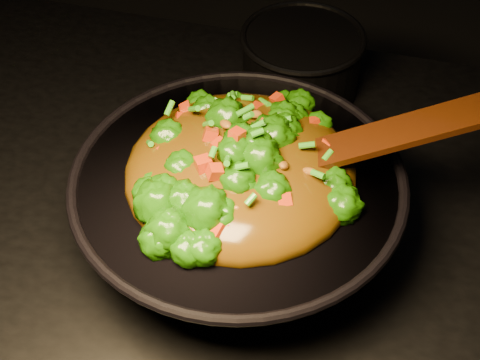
% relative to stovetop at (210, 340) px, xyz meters
% --- Properties ---
extents(stovetop, '(1.20, 0.90, 0.90)m').
position_rel_stovetop_xyz_m(stovetop, '(0.00, 0.00, 0.00)').
color(stovetop, black).
rests_on(stovetop, ground).
extents(wok, '(0.57, 0.57, 0.12)m').
position_rel_stovetop_xyz_m(wok, '(0.08, -0.07, 0.51)').
color(wok, black).
rests_on(wok, stovetop).
extents(stir_fry, '(0.39, 0.39, 0.11)m').
position_rel_stovetop_xyz_m(stir_fry, '(0.08, -0.06, 0.63)').
color(stir_fry, '#1F6006').
rests_on(stir_fry, wok).
extents(spatula, '(0.34, 0.14, 0.14)m').
position_rel_stovetop_xyz_m(spatula, '(0.23, -0.02, 0.63)').
color(spatula, '#381606').
rests_on(spatula, wok).
extents(back_pot, '(0.21, 0.21, 0.12)m').
position_rel_stovetop_xyz_m(back_pot, '(0.10, 0.30, 0.51)').
color(back_pot, black).
rests_on(back_pot, stovetop).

